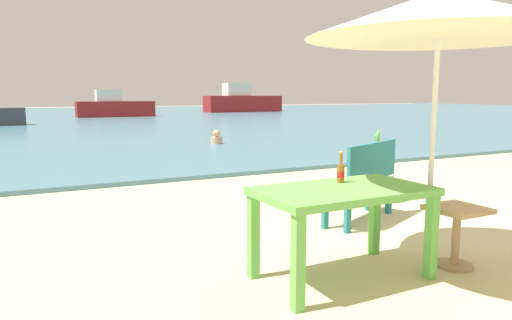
# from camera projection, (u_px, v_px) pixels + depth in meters

# --- Properties ---
(ground_plane) EXTENTS (120.00, 120.00, 0.00)m
(ground_plane) POSITION_uv_depth(u_px,v_px,m) (469.00, 262.00, 4.22)
(ground_plane) COLOR beige
(sea_water) EXTENTS (120.00, 50.00, 0.08)m
(sea_water) POSITION_uv_depth(u_px,v_px,m) (77.00, 117.00, 30.64)
(sea_water) COLOR teal
(sea_water) RESTS_ON ground_plane
(picnic_table_green) EXTENTS (1.40, 0.80, 0.76)m
(picnic_table_green) POSITION_uv_depth(u_px,v_px,m) (343.00, 201.00, 3.76)
(picnic_table_green) COLOR #60B24C
(picnic_table_green) RESTS_ON ground_plane
(beer_bottle_amber) EXTENTS (0.07, 0.07, 0.26)m
(beer_bottle_amber) POSITION_uv_depth(u_px,v_px,m) (341.00, 172.00, 3.96)
(beer_bottle_amber) COLOR brown
(beer_bottle_amber) RESTS_ON picnic_table_green
(patio_umbrella) EXTENTS (2.10, 2.10, 2.30)m
(patio_umbrella) POSITION_uv_depth(u_px,v_px,m) (439.00, 15.00, 3.63)
(patio_umbrella) COLOR silver
(patio_umbrella) RESTS_ON ground_plane
(side_table_wood) EXTENTS (0.44, 0.44, 0.54)m
(side_table_wood) POSITION_uv_depth(u_px,v_px,m) (456.00, 228.00, 4.05)
(side_table_wood) COLOR tan
(side_table_wood) RESTS_ON ground_plane
(bench_teal_center) EXTENTS (1.24, 0.82, 0.95)m
(bench_teal_center) POSITION_uv_depth(u_px,v_px,m) (365.00, 177.00, 5.50)
(bench_teal_center) COLOR #237275
(bench_teal_center) RESTS_ON ground_plane
(bench_green_right) EXTENTS (1.09, 1.12, 0.95)m
(bench_green_right) POSITION_uv_depth(u_px,v_px,m) (370.00, 160.00, 6.90)
(bench_green_right) COLOR #4C9E47
(bench_green_right) RESTS_ON ground_plane
(swimmer_person) EXTENTS (0.34, 0.34, 0.41)m
(swimmer_person) POSITION_uv_depth(u_px,v_px,m) (217.00, 138.00, 13.62)
(swimmer_person) COLOR tan
(swimmer_person) RESTS_ON sea_water
(boat_barge) EXTENTS (6.59, 1.80, 2.40)m
(boat_barge) POSITION_uv_depth(u_px,v_px,m) (242.00, 102.00, 39.50)
(boat_barge) COLOR maroon
(boat_barge) RESTS_ON sea_water
(boat_ferry) EXTENTS (4.91, 1.34, 1.79)m
(boat_ferry) POSITION_uv_depth(u_px,v_px,m) (115.00, 107.00, 30.58)
(boat_ferry) COLOR maroon
(boat_ferry) RESTS_ON sea_water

